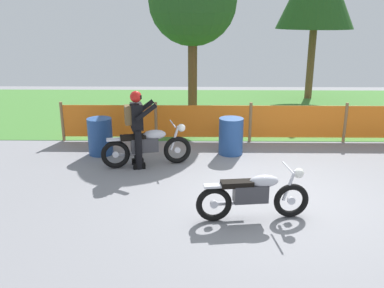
{
  "coord_description": "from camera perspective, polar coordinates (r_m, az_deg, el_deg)",
  "views": [
    {
      "loc": [
        -1.36,
        -7.11,
        3.25
      ],
      "look_at": [
        -1.48,
        0.35,
        0.9
      ],
      "focal_mm": 38.96,
      "sensor_mm": 36.0,
      "label": 1
    }
  ],
  "objects": [
    {
      "name": "motorcycle_lead",
      "position": [
        6.89,
        8.49,
        -6.86
      ],
      "size": [
        1.88,
        0.55,
        0.89
      ],
      "rotation": [
        0.0,
        0.0,
        0.12
      ],
      "color": "black",
      "rests_on": "ground"
    },
    {
      "name": "oil_drum",
      "position": [
        10.0,
        5.35,
        1.08
      ],
      "size": [
        0.58,
        0.58,
        0.88
      ],
      "primitive_type": "cylinder",
      "color": "navy",
      "rests_on": "ground"
    },
    {
      "name": "ground",
      "position": [
        7.94,
        10.76,
        -7.09
      ],
      "size": [
        24.0,
        24.0,
        0.02
      ],
      "primitive_type": "cube",
      "color": "gray"
    },
    {
      "name": "motorcycle_trailing",
      "position": [
        9.22,
        -6.13,
        -0.25
      ],
      "size": [
        1.96,
        0.73,
        0.95
      ],
      "rotation": [
        0.0,
        0.0,
        0.25
      ],
      "color": "black",
      "rests_on": "ground"
    },
    {
      "name": "tree_leftmost",
      "position": [
        12.82,
        0.08,
        18.9
      ],
      "size": [
        2.6,
        2.6,
        4.9
      ],
      "color": "brown",
      "rests_on": "ground"
    },
    {
      "name": "grass_verge",
      "position": [
        14.82,
        6.16,
        4.73
      ],
      "size": [
        24.0,
        7.65,
        0.01
      ],
      "primitive_type": "cube",
      "color": "#427A33",
      "rests_on": "ground"
    },
    {
      "name": "spare_drum",
      "position": [
        10.18,
        -12.45,
        1.03
      ],
      "size": [
        0.58,
        0.58,
        0.88
      ],
      "primitive_type": "cylinder",
      "color": "navy",
      "rests_on": "ground"
    },
    {
      "name": "rider_trailing",
      "position": [
        9.06,
        -7.6,
        2.62
      ],
      "size": [
        0.75,
        0.64,
        1.69
      ],
      "rotation": [
        0.0,
        0.0,
        0.25
      ],
      "color": "black",
      "rests_on": "ground"
    },
    {
      "name": "barrier_fence",
      "position": [
        11.0,
        7.99,
        3.05
      ],
      "size": [
        9.97,
        0.08,
        1.05
      ],
      "color": "olive",
      "rests_on": "ground"
    }
  ]
}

